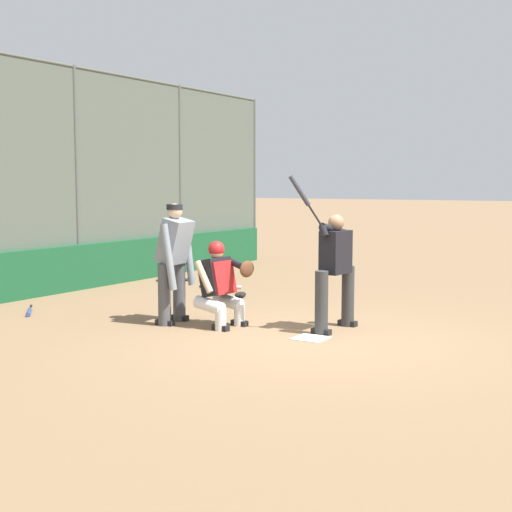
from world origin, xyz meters
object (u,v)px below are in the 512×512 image
object	(u,v)px
batter_at_plate	(335,268)
catcher_behind_plate	(221,283)
spare_bat_by_padding	(226,287)
spare_bat_first_base_side	(181,280)
spare_bat_third_base_side	(29,312)
umpire_home	(174,259)
fielding_glove_on_dirt	(241,295)

from	to	relation	value
batter_at_plate	catcher_behind_plate	size ratio (longest dim) A/B	1.76
spare_bat_by_padding	spare_bat_first_base_side	world-z (taller)	same
batter_at_plate	spare_bat_first_base_side	xyz separation A→B (m)	(-2.88, -5.02, -0.87)
spare_bat_third_base_side	catcher_behind_plate	bearing A→B (deg)	56.81
umpire_home	spare_bat_third_base_side	distance (m)	2.73
umpire_home	spare_bat_by_padding	world-z (taller)	umpire_home
spare_bat_by_padding	spare_bat_first_base_side	xyz separation A→B (m)	(-0.38, -1.43, 0.00)
catcher_behind_plate	spare_bat_by_padding	size ratio (longest dim) A/B	1.57
spare_bat_first_base_side	fielding_glove_on_dirt	size ratio (longest dim) A/B	2.29
catcher_behind_plate	fielding_glove_on_dirt	bearing A→B (deg)	-147.52
batter_at_plate	spare_bat_first_base_side	size ratio (longest dim) A/B	3.47
batter_at_plate	spare_bat_third_base_side	bearing A→B (deg)	-68.80
umpire_home	spare_bat_first_base_side	xyz separation A→B (m)	(-3.68, -2.77, -0.93)
spare_bat_by_padding	spare_bat_third_base_side	bearing A→B (deg)	-130.27
spare_bat_third_base_side	umpire_home	bearing A→B (deg)	57.39
umpire_home	spare_bat_third_base_side	world-z (taller)	umpire_home
spare_bat_by_padding	catcher_behind_plate	bearing A→B (deg)	-80.77
batter_at_plate	fielding_glove_on_dirt	xyz separation A→B (m)	(-1.76, -2.76, -0.85)
umpire_home	spare_bat_third_base_side	size ratio (longest dim) A/B	2.59
batter_at_plate	fielding_glove_on_dirt	bearing A→B (deg)	-118.16
batter_at_plate	catcher_behind_plate	xyz separation A→B (m)	(0.65, -1.52, -0.25)
batter_at_plate	spare_bat_by_padding	world-z (taller)	batter_at_plate
batter_at_plate	fielding_glove_on_dirt	world-z (taller)	batter_at_plate
batter_at_plate	umpire_home	world-z (taller)	batter_at_plate
catcher_behind_plate	spare_bat_by_padding	bearing A→B (deg)	-141.35
catcher_behind_plate	spare_bat_third_base_side	distance (m)	3.37
umpire_home	fielding_glove_on_dirt	world-z (taller)	umpire_home
spare_bat_by_padding	fielding_glove_on_dirt	size ratio (longest dim) A/B	2.88
fielding_glove_on_dirt	catcher_behind_plate	bearing A→B (deg)	27.16
spare_bat_by_padding	spare_bat_third_base_side	xyz separation A→B (m)	(3.93, -1.14, 0.00)
catcher_behind_plate	fielding_glove_on_dirt	world-z (taller)	catcher_behind_plate
catcher_behind_plate	fielding_glove_on_dirt	size ratio (longest dim) A/B	4.52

